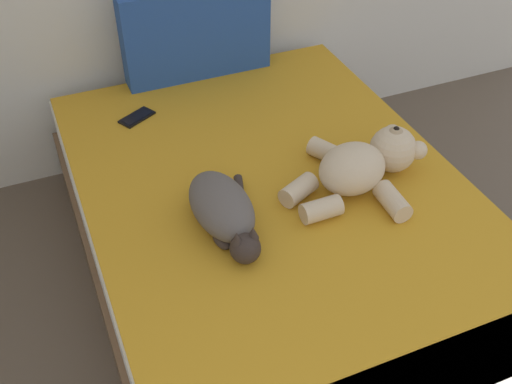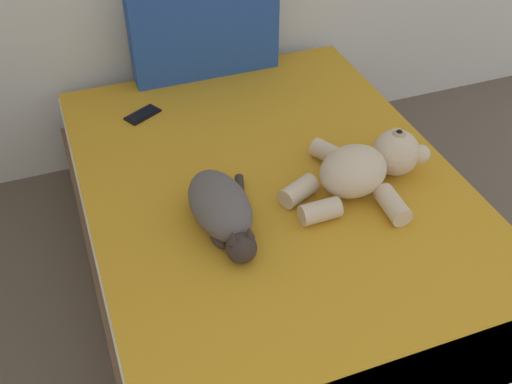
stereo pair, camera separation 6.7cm
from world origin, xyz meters
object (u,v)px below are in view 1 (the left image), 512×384
at_px(bed, 283,249).
at_px(teddy_bear, 364,164).
at_px(patterned_cushion, 196,32).
at_px(cell_phone, 137,117).
at_px(cat, 224,210).

height_order(bed, teddy_bear, teddy_bear).
bearing_deg(patterned_cushion, teddy_bear, -73.06).
xyz_separation_m(patterned_cushion, cell_phone, (-0.36, -0.25, -0.20)).
height_order(bed, patterned_cushion, patterned_cushion).
bearing_deg(cell_phone, patterned_cushion, 35.31).
bearing_deg(teddy_bear, patterned_cushion, 106.94).
distance_m(bed, cell_phone, 0.83).
distance_m(patterned_cushion, cat, 1.04).
relative_size(bed, patterned_cushion, 3.15).
relative_size(patterned_cushion, cell_phone, 4.03).
bearing_deg(cat, bed, 9.33).
relative_size(cat, cell_phone, 2.60).
bearing_deg(cat, patterned_cushion, 76.22).
height_order(teddy_bear, cell_phone, teddy_bear).
xyz_separation_m(teddy_bear, cell_phone, (-0.65, 0.72, -0.07)).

